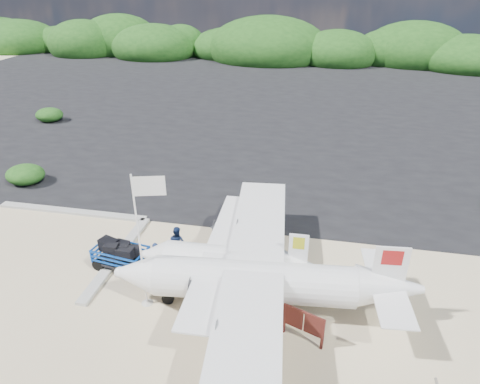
{
  "coord_description": "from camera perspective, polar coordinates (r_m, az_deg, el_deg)",
  "views": [
    {
      "loc": [
        4.67,
        -14.06,
        12.47
      ],
      "look_at": [
        0.71,
        5.92,
        1.86
      ],
      "focal_mm": 32.0,
      "sensor_mm": 36.0,
      "label": 1
    }
  ],
  "objects": [
    {
      "name": "crew_a",
      "position": [
        20.3,
        -11.12,
        -8.4
      ],
      "size": [
        0.56,
        0.38,
        1.47
      ],
      "primitive_type": "imported",
      "rotation": [
        0.0,
        0.0,
        3.2
      ],
      "color": "#14254E",
      "rests_on": "ground"
    },
    {
      "name": "crew_b",
      "position": [
        20.92,
        -8.39,
        -6.61
      ],
      "size": [
        0.97,
        0.85,
        1.67
      ],
      "primitive_type": "imported",
      "rotation": [
        0.0,
        0.0,
        2.83
      ],
      "color": "#14254E",
      "rests_on": "ground"
    },
    {
      "name": "flagpole",
      "position": [
        19.01,
        -12.24,
        -14.25
      ],
      "size": [
        1.29,
        0.8,
        5.99
      ],
      "primitive_type": null,
      "rotation": [
        0.0,
        0.0,
        0.27
      ],
      "color": "white",
      "rests_on": "ground"
    },
    {
      "name": "crew_c",
      "position": [
        18.87,
        -3.47,
        -10.64
      ],
      "size": [
        1.03,
        0.6,
        1.65
      ],
      "primitive_type": "imported",
      "rotation": [
        0.0,
        0.0,
        2.93
      ],
      "color": "#14254E",
      "rests_on": "ground"
    },
    {
      "name": "asphalt_apron",
      "position": [
        46.03,
        5.06,
        11.69
      ],
      "size": [
        90.0,
        50.0,
        0.04
      ],
      "primitive_type": null,
      "color": "#B2B2B2",
      "rests_on": "ground"
    },
    {
      "name": "vegetation_band",
      "position": [
        70.33,
        7.55,
        17.08
      ],
      "size": [
        124.0,
        8.0,
        4.4
      ],
      "primitive_type": null,
      "color": "#B2B2B2",
      "rests_on": "ground"
    },
    {
      "name": "signboard",
      "position": [
        17.31,
        8.24,
        -18.93
      ],
      "size": [
        1.71,
        0.78,
        1.45
      ],
      "primitive_type": null,
      "rotation": [
        0.0,
        0.0,
        -0.36
      ],
      "color": "#4F1C16",
      "rests_on": "ground"
    },
    {
      "name": "ground",
      "position": [
        19.36,
        -5.62,
        -12.73
      ],
      "size": [
        160.0,
        160.0,
        0.0
      ],
      "primitive_type": "plane",
      "color": "beige"
    },
    {
      "name": "lagoon",
      "position": [
        24.18,
        -25.63,
        -6.6
      ],
      "size": [
        9.0,
        7.0,
        0.4
      ],
      "primitive_type": null,
      "color": "#B2B2B2",
      "rests_on": "ground"
    },
    {
      "name": "aircraft_small",
      "position": [
        53.18,
        -10.72,
        13.49
      ],
      "size": [
        8.24,
        8.24,
        2.88
      ],
      "primitive_type": null,
      "rotation": [
        0.0,
        0.0,
        3.17
      ],
      "color": "#B2B2B2",
      "rests_on": "ground"
    },
    {
      "name": "aircraft_large",
      "position": [
        43.24,
        17.26,
        9.52
      ],
      "size": [
        15.96,
        15.96,
        4.39
      ],
      "primitive_type": null,
      "rotation": [
        0.0,
        0.0,
        3.24
      ],
      "color": "#B2B2B2",
      "rests_on": "ground"
    },
    {
      "name": "baggage_cart",
      "position": [
        21.18,
        -15.36,
        -9.7
      ],
      "size": [
        2.84,
        1.89,
        1.32
      ],
      "primitive_type": null,
      "rotation": [
        0.0,
        0.0,
        -0.15
      ],
      "color": "#0B45B2",
      "rests_on": "ground"
    }
  ]
}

